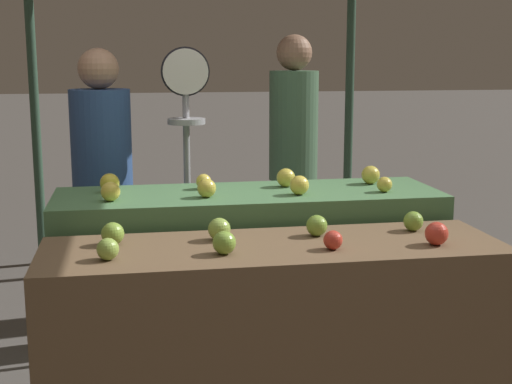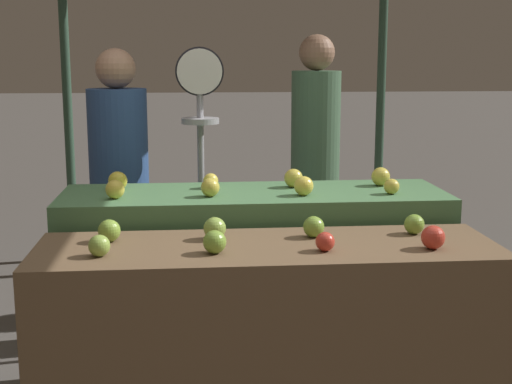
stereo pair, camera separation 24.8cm
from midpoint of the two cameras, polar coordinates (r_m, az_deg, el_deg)
name	(u,v)px [view 2 (the right image)]	position (r m, az deg, el deg)	size (l,w,h in m)	color
display_counter_front	(267,355)	(2.88, 3.46, -12.92)	(1.77, 0.55, 0.89)	brown
display_counter_back	(254,294)	(3.41, 1.95, -8.18)	(1.77, 0.55, 0.99)	#4C7A4C
apple_front_0	(99,246)	(2.60, -9.79, -4.29)	(0.08, 0.08, 0.08)	#8EB247
apple_front_1	(215,242)	(2.60, -0.60, -4.05)	(0.09, 0.09, 0.09)	#7AA338
apple_front_2	(325,242)	(2.66, 8.23, -3.98)	(0.07, 0.07, 0.07)	red
apple_front_3	(433,237)	(2.77, 16.49, -3.52)	(0.09, 0.09, 0.09)	red
apple_front_4	(109,231)	(2.80, -9.20, -3.10)	(0.09, 0.09, 0.09)	#84AD3D
apple_front_5	(215,228)	(2.80, -0.79, -2.95)	(0.09, 0.09, 0.09)	#8EB247
apple_front_6	(314,227)	(2.85, 7.13, -2.80)	(0.09, 0.09, 0.09)	#7AA338
apple_front_7	(414,224)	(2.98, 14.89, -2.53)	(0.08, 0.08, 0.08)	#7AA338
apple_back_0	(115,189)	(3.15, -9.03, 0.19)	(0.08, 0.08, 0.08)	yellow
apple_back_1	(210,187)	(3.16, -1.45, 0.35)	(0.08, 0.08, 0.08)	gold
apple_back_2	(304,186)	(3.21, 6.05, 0.47)	(0.09, 0.09, 0.09)	yellow
apple_back_3	(392,186)	(3.31, 12.91, 0.42)	(0.07, 0.07, 0.07)	gold
apple_back_4	(118,181)	(3.36, -8.95, 0.87)	(0.09, 0.09, 0.09)	gold
apple_back_5	(211,181)	(3.37, -1.55, 0.89)	(0.07, 0.07, 0.07)	yellow
apple_back_6	(293,178)	(3.40, 5.10, 1.10)	(0.09, 0.09, 0.09)	gold
apple_back_7	(381,177)	(3.51, 11.95, 1.20)	(0.09, 0.09, 0.09)	gold
produce_scale	(200,135)	(3.82, -2.61, 4.56)	(0.26, 0.20, 1.65)	#99999E
person_vendor_at_scale	(119,175)	(3.99, -9.14, 1.35)	(0.44, 0.44, 1.65)	#2D2D38
person_customer_left	(315,147)	(4.65, 6.30, 3.57)	(0.43, 0.43, 1.74)	#2D2D38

